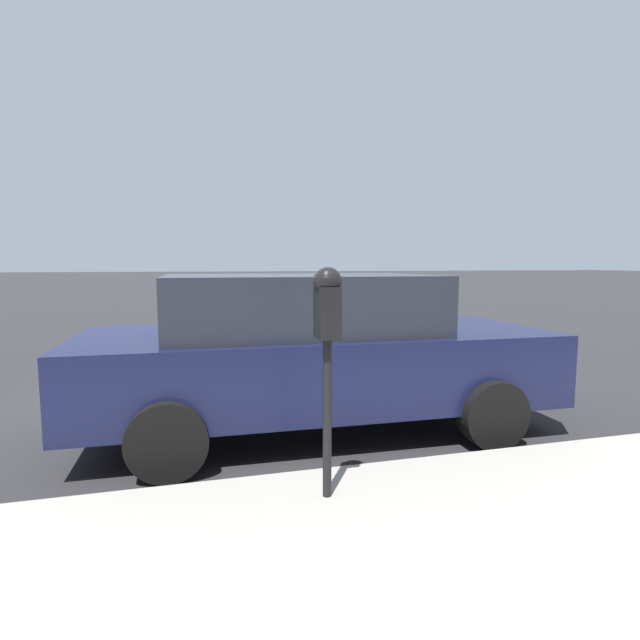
# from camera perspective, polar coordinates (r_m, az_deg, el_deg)

# --- Properties ---
(ground_plane) EXTENTS (220.00, 220.00, 0.00)m
(ground_plane) POSITION_cam_1_polar(r_m,az_deg,el_deg) (6.04, -8.90, -9.97)
(ground_plane) COLOR #2B2B2D
(parking_meter) EXTENTS (0.21, 0.19, 1.55)m
(parking_meter) POSITION_cam_1_polar(r_m,az_deg,el_deg) (3.26, 0.84, -0.33)
(parking_meter) COLOR black
(parking_meter) RESTS_ON sidewalk
(car_navy) EXTENTS (2.19, 4.68, 1.59)m
(car_navy) POSITION_cam_1_polar(r_m,az_deg,el_deg) (5.10, -0.88, -3.38)
(car_navy) COLOR #14193D
(car_navy) RESTS_ON ground_plane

